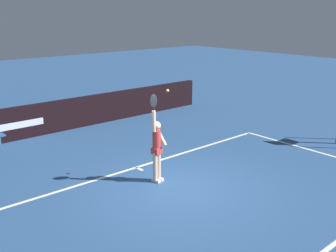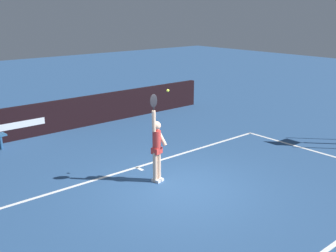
# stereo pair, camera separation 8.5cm
# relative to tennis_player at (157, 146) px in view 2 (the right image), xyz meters

# --- Properties ---
(ground_plane) EXTENTS (60.00, 60.00, 0.00)m
(ground_plane) POSITION_rel_tennis_player_xyz_m (0.15, -0.70, -0.97)
(ground_plane) COLOR #2B4F7E
(court_lines) EXTENTS (10.38, 5.75, 0.00)m
(court_lines) POSITION_rel_tennis_player_xyz_m (0.15, -1.68, -0.97)
(court_lines) COLOR white
(court_lines) RESTS_ON ground
(back_wall) EXTENTS (13.50, 0.21, 1.15)m
(back_wall) POSITION_rel_tennis_player_xyz_m (0.15, 5.89, -0.40)
(back_wall) COLOR black
(back_wall) RESTS_ON ground
(tennis_player) EXTENTS (0.48, 0.37, 2.38)m
(tennis_player) POSITION_rel_tennis_player_xyz_m (0.00, 0.00, 0.00)
(tennis_player) COLOR beige
(tennis_player) RESTS_ON ground
(tennis_ball) EXTENTS (0.07, 0.07, 0.07)m
(tennis_ball) POSITION_rel_tennis_player_xyz_m (0.35, -0.03, 1.41)
(tennis_ball) COLOR #C6E238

